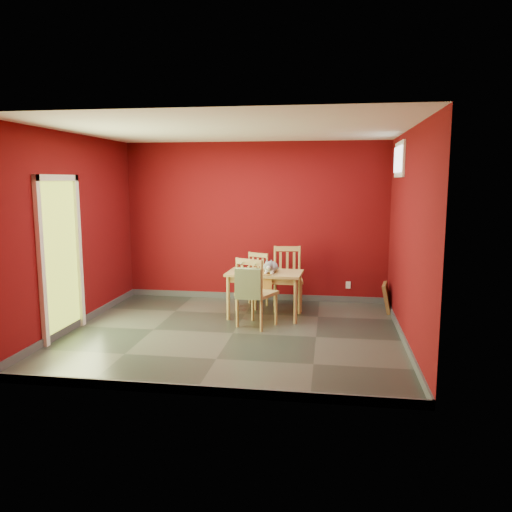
# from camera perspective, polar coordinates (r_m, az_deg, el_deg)

# --- Properties ---
(ground) EXTENTS (4.50, 4.50, 0.00)m
(ground) POSITION_cam_1_polar(r_m,az_deg,el_deg) (6.87, -2.65, -8.80)
(ground) COLOR #2D342D
(ground) RESTS_ON ground
(room_shell) EXTENTS (4.50, 4.50, 4.50)m
(room_shell) POSITION_cam_1_polar(r_m,az_deg,el_deg) (6.85, -2.65, -8.40)
(room_shell) COLOR #58090B
(room_shell) RESTS_ON ground
(doorway) EXTENTS (0.06, 1.01, 2.13)m
(doorway) POSITION_cam_1_polar(r_m,az_deg,el_deg) (7.03, -21.49, 0.42)
(doorway) COLOR #B7D838
(doorway) RESTS_ON ground
(window) EXTENTS (0.05, 0.90, 0.50)m
(window) POSITION_cam_1_polar(r_m,az_deg,el_deg) (7.49, 16.05, 10.56)
(window) COLOR white
(window) RESTS_ON room_shell
(outlet_plate) EXTENTS (0.08, 0.02, 0.12)m
(outlet_plate) POSITION_cam_1_polar(r_m,az_deg,el_deg) (8.60, 10.49, -3.28)
(outlet_plate) COLOR silver
(outlet_plate) RESTS_ON room_shell
(dining_table) EXTENTS (1.14, 0.71, 0.70)m
(dining_table) POSITION_cam_1_polar(r_m,az_deg,el_deg) (7.51, 1.01, -2.47)
(dining_table) COLOR tan
(dining_table) RESTS_ON ground
(table_runner) EXTENTS (0.32, 0.62, 0.31)m
(table_runner) POSITION_cam_1_polar(r_m,az_deg,el_deg) (7.41, 0.91, -2.31)
(table_runner) COLOR olive
(table_runner) RESTS_ON dining_table
(chair_far_left) EXTENTS (0.54, 0.54, 0.87)m
(chair_far_left) POSITION_cam_1_polar(r_m,az_deg,el_deg) (8.20, -0.26, -2.68)
(chair_far_left) COLOR tan
(chair_far_left) RESTS_ON ground
(chair_far_right) EXTENTS (0.52, 0.52, 1.00)m
(chair_far_right) POSITION_cam_1_polar(r_m,az_deg,el_deg) (8.04, 3.62, -2.45)
(chair_far_right) COLOR tan
(chair_far_right) RESTS_ON ground
(chair_near) EXTENTS (0.61, 0.61, 1.00)m
(chair_near) POSITION_cam_1_polar(r_m,az_deg,el_deg) (7.02, -0.11, -4.09)
(chair_near) COLOR tan
(chair_near) RESTS_ON ground
(tote_bag) EXTENTS (0.36, 0.20, 0.49)m
(tote_bag) POSITION_cam_1_polar(r_m,az_deg,el_deg) (6.78, -0.91, -3.18)
(tote_bag) COLOR #799861
(tote_bag) RESTS_ON chair_near
(cat) EXTENTS (0.30, 0.49, 0.23)m
(cat) POSITION_cam_1_polar(r_m,az_deg,el_deg) (7.44, 1.67, -1.00)
(cat) COLOR slate
(cat) RESTS_ON table_runner
(picture_frame) EXTENTS (0.22, 0.47, 0.45)m
(picture_frame) POSITION_cam_1_polar(r_m,az_deg,el_deg) (8.16, 14.74, -4.61)
(picture_frame) COLOR brown
(picture_frame) RESTS_ON ground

